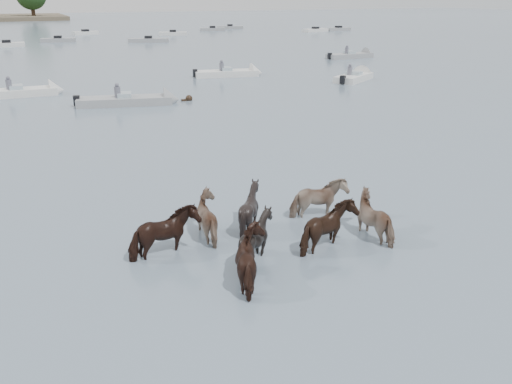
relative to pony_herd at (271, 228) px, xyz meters
name	(u,v)px	position (x,y,z in m)	size (l,w,h in m)	color
ground	(266,235)	(0.13, 0.53, -0.47)	(400.00, 400.00, 0.00)	slate
pony_herd	(271,228)	(0.00, 0.00, 0.00)	(7.47, 4.39, 1.52)	black
swimming_pony	(188,99)	(4.20, 19.94, -0.37)	(0.72, 0.44, 0.44)	black
motorboat_a	(30,92)	(-4.67, 26.02, -0.24)	(5.54, 1.68, 1.92)	silver
motorboat_b	(139,100)	(1.14, 20.08, -0.24)	(6.21, 2.95, 1.92)	gray
motorboat_c	(236,73)	(10.94, 28.26, -0.24)	(5.77, 2.62, 1.92)	silver
motorboat_d	(357,77)	(18.76, 22.49, -0.24)	(4.69, 3.75, 1.92)	silver
motorboat_e	(356,56)	(27.44, 34.98, -0.24)	(5.64, 1.76, 1.92)	gray
distant_flotilla	(43,37)	(-0.49, 74.71, -0.21)	(105.21, 27.97, 0.93)	gray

